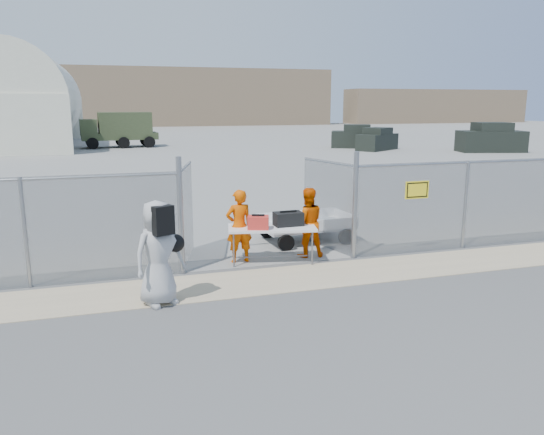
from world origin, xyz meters
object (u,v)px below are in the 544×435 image
object	(u,v)px
folding_table	(272,244)
security_worker_right	(307,222)
utility_trailer	(306,227)
security_worker_left	(239,226)
visitor	(159,253)

from	to	relation	value
folding_table	security_worker_right	world-z (taller)	security_worker_right
security_worker_right	utility_trailer	size ratio (longest dim) A/B	0.54
security_worker_left	utility_trailer	xyz separation A→B (m)	(2.12, 1.32, -0.47)
security_worker_left	utility_trailer	bearing A→B (deg)	-153.44
security_worker_right	visitor	world-z (taller)	visitor
security_worker_right	folding_table	bearing A→B (deg)	19.81
visitor	utility_trailer	size ratio (longest dim) A/B	0.62
security_worker_left	security_worker_right	world-z (taller)	security_worker_left
folding_table	security_worker_left	bearing A→B (deg)	175.39
folding_table	utility_trailer	xyz separation A→B (m)	(1.40, 1.53, -0.04)
security_worker_right	security_worker_left	bearing A→B (deg)	6.96
utility_trailer	visitor	bearing A→B (deg)	-143.83
security_worker_left	visitor	distance (m)	2.88
utility_trailer	folding_table	bearing A→B (deg)	-136.17
folding_table	security_worker_right	distance (m)	1.04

